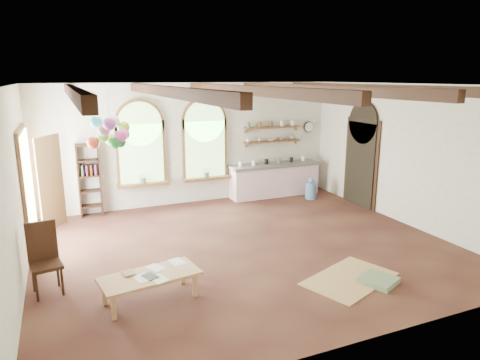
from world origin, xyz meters
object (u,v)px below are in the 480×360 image
side_chair (47,273)px  balloon_cluster (110,133)px  kitchen_counter (274,179)px  coffee_table (150,278)px

side_chair → balloon_cluster: bearing=46.3°
kitchen_counter → coffee_table: (-4.50, -4.57, -0.10)m
coffee_table → side_chair: bearing=149.2°
kitchen_counter → side_chair: bearing=-148.1°
side_chair → balloon_cluster: balloon_cluster is taller
balloon_cluster → coffee_table: bearing=-84.6°
kitchen_counter → coffee_table: bearing=-134.5°
side_chair → balloon_cluster: size_ratio=1.00×
side_chair → kitchen_counter: bearing=31.9°
kitchen_counter → coffee_table: size_ratio=1.71×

